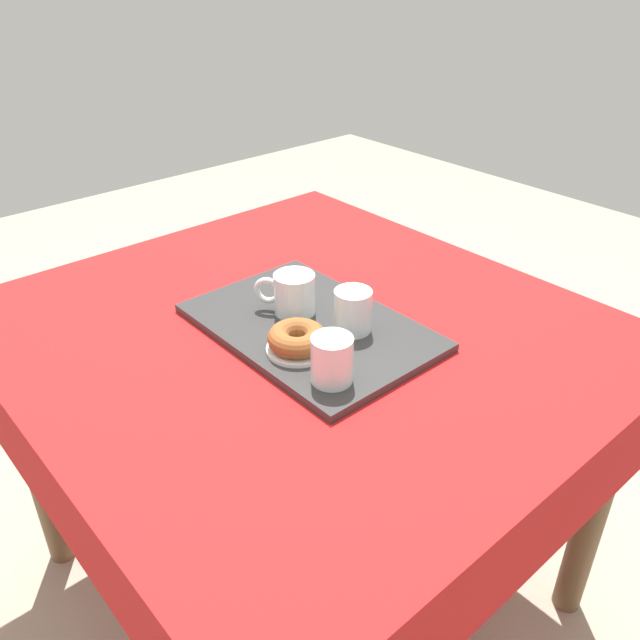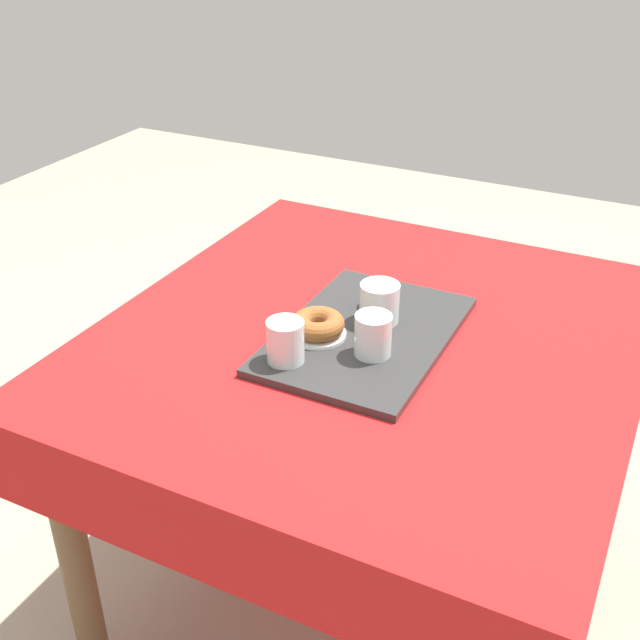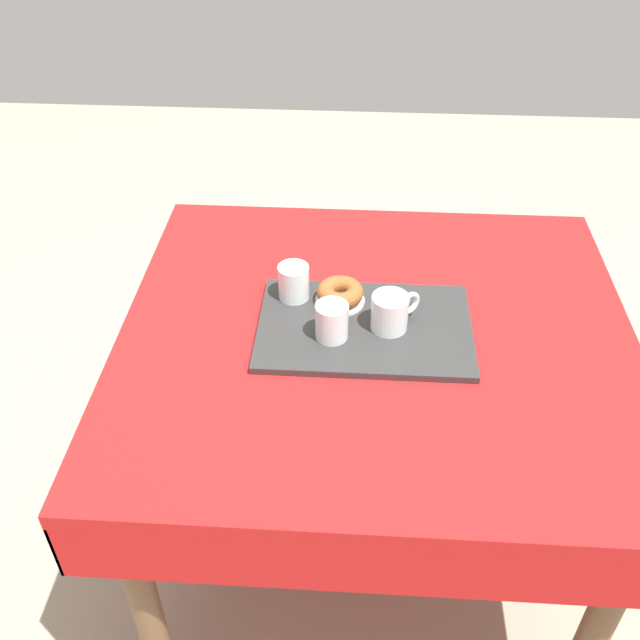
{
  "view_description": "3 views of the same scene",
  "coord_description": "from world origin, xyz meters",
  "px_view_note": "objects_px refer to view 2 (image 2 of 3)",
  "views": [
    {
      "loc": [
        -0.83,
        0.68,
        1.4
      ],
      "look_at": [
        -0.06,
        0.0,
        0.78
      ],
      "focal_mm": 36.43,
      "sensor_mm": 36.0,
      "label": 1
    },
    {
      "loc": [
        -1.27,
        -0.52,
        1.56
      ],
      "look_at": [
        -0.1,
        0.07,
        0.81
      ],
      "focal_mm": 44.34,
      "sensor_mm": 36.0,
      "label": 2
    },
    {
      "loc": [
        -0.05,
        -1.21,
        1.75
      ],
      "look_at": [
        -0.13,
        0.0,
        0.77
      ],
      "focal_mm": 40.17,
      "sensor_mm": 36.0,
      "label": 3
    }
  ],
  "objects_px": {
    "dining_table": "(370,373)",
    "serving_tray": "(367,335)",
    "water_glass_near": "(285,343)",
    "water_glass_far": "(373,337)",
    "donut_plate_left": "(318,334)",
    "tea_mug_left": "(379,303)",
    "sugar_donut_left": "(318,324)"
  },
  "relations": [
    {
      "from": "dining_table",
      "to": "tea_mug_left",
      "type": "distance_m",
      "value": 0.16
    },
    {
      "from": "serving_tray",
      "to": "donut_plate_left",
      "type": "xyz_separation_m",
      "value": [
        -0.06,
        0.08,
        0.01
      ]
    },
    {
      "from": "water_glass_near",
      "to": "sugar_donut_left",
      "type": "distance_m",
      "value": 0.11
    },
    {
      "from": "serving_tray",
      "to": "water_glass_far",
      "type": "distance_m",
      "value": 0.09
    },
    {
      "from": "serving_tray",
      "to": "donut_plate_left",
      "type": "bearing_deg",
      "value": 125.72
    },
    {
      "from": "donut_plate_left",
      "to": "tea_mug_left",
      "type": "bearing_deg",
      "value": -36.46
    },
    {
      "from": "tea_mug_left",
      "to": "water_glass_far",
      "type": "bearing_deg",
      "value": -162.22
    },
    {
      "from": "donut_plate_left",
      "to": "sugar_donut_left",
      "type": "distance_m",
      "value": 0.02
    },
    {
      "from": "dining_table",
      "to": "water_glass_near",
      "type": "xyz_separation_m",
      "value": [
        -0.19,
        0.09,
        0.15
      ]
    },
    {
      "from": "water_glass_far",
      "to": "donut_plate_left",
      "type": "relative_size",
      "value": 0.73
    },
    {
      "from": "water_glass_far",
      "to": "sugar_donut_left",
      "type": "xyz_separation_m",
      "value": [
        0.01,
        0.12,
        -0.01
      ]
    },
    {
      "from": "donut_plate_left",
      "to": "sugar_donut_left",
      "type": "height_order",
      "value": "sugar_donut_left"
    },
    {
      "from": "water_glass_near",
      "to": "water_glass_far",
      "type": "xyz_separation_m",
      "value": [
        0.09,
        -0.14,
        -0.0
      ]
    },
    {
      "from": "serving_tray",
      "to": "water_glass_near",
      "type": "relative_size",
      "value": 5.69
    },
    {
      "from": "dining_table",
      "to": "serving_tray",
      "type": "distance_m",
      "value": 0.11
    },
    {
      "from": "dining_table",
      "to": "donut_plate_left",
      "type": "xyz_separation_m",
      "value": [
        -0.08,
        0.08,
        0.12
      ]
    },
    {
      "from": "water_glass_far",
      "to": "sugar_donut_left",
      "type": "distance_m",
      "value": 0.12
    },
    {
      "from": "dining_table",
      "to": "water_glass_near",
      "type": "relative_size",
      "value": 13.77
    },
    {
      "from": "dining_table",
      "to": "serving_tray",
      "type": "height_order",
      "value": "serving_tray"
    },
    {
      "from": "dining_table",
      "to": "water_glass_near",
      "type": "bearing_deg",
      "value": 154.35
    },
    {
      "from": "tea_mug_left",
      "to": "water_glass_far",
      "type": "height_order",
      "value": "same"
    },
    {
      "from": "donut_plate_left",
      "to": "sugar_donut_left",
      "type": "xyz_separation_m",
      "value": [
        0.0,
        0.0,
        0.02
      ]
    },
    {
      "from": "water_glass_near",
      "to": "serving_tray",
      "type": "bearing_deg",
      "value": -29.81
    },
    {
      "from": "tea_mug_left",
      "to": "sugar_donut_left",
      "type": "bearing_deg",
      "value": 143.54
    },
    {
      "from": "tea_mug_left",
      "to": "dining_table",
      "type": "bearing_deg",
      "value": 171.23
    },
    {
      "from": "water_glass_near",
      "to": "donut_plate_left",
      "type": "xyz_separation_m",
      "value": [
        0.11,
        -0.01,
        -0.03
      ]
    },
    {
      "from": "serving_tray",
      "to": "water_glass_far",
      "type": "bearing_deg",
      "value": -149.34
    },
    {
      "from": "dining_table",
      "to": "water_glass_near",
      "type": "height_order",
      "value": "water_glass_near"
    },
    {
      "from": "water_glass_far",
      "to": "dining_table",
      "type": "bearing_deg",
      "value": 24.13
    },
    {
      "from": "serving_tray",
      "to": "donut_plate_left",
      "type": "distance_m",
      "value": 0.1
    },
    {
      "from": "serving_tray",
      "to": "donut_plate_left",
      "type": "height_order",
      "value": "donut_plate_left"
    },
    {
      "from": "donut_plate_left",
      "to": "water_glass_near",
      "type": "bearing_deg",
      "value": 172.7
    }
  ]
}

